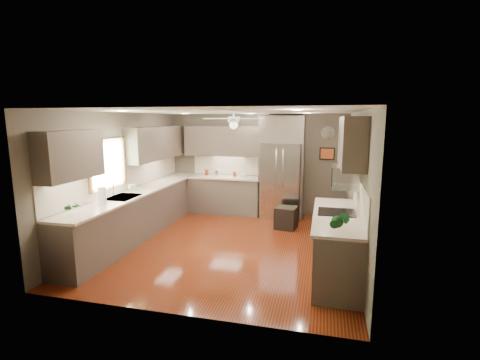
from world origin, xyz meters
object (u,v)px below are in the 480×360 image
at_px(potted_plant_left, 74,207).
at_px(bowl, 243,176).
at_px(soap_bottle, 132,186).
at_px(microwave, 346,177).
at_px(stool, 286,218).
at_px(potted_plant_right, 340,222).
at_px(canister_a, 207,172).
at_px(canister_d, 235,174).
at_px(paper_towel, 102,196).
at_px(canister_b, 217,174).
at_px(refrigerator, 282,169).

bearing_deg(potted_plant_left, bowl, 67.19).
relative_size(soap_bottle, microwave, 0.33).
xyz_separation_m(microwave, stool, (-1.10, 1.82, -1.24)).
bearing_deg(bowl, potted_plant_right, -61.42).
xyz_separation_m(canister_a, microwave, (3.26, -2.80, 0.46)).
bearing_deg(microwave, canister_d, 132.02).
bearing_deg(potted_plant_right, canister_a, 127.87).
xyz_separation_m(canister_d, paper_towel, (-1.45, -3.34, 0.08)).
bearing_deg(canister_b, canister_a, 166.62).
bearing_deg(canister_a, potted_plant_left, -99.84).
height_order(canister_a, stool, canister_a).
height_order(canister_a, microwave, microwave).
xyz_separation_m(canister_a, soap_bottle, (-0.83, -2.20, 0.01)).
xyz_separation_m(potted_plant_left, paper_towel, (-0.01, 0.70, 0.01)).
bearing_deg(paper_towel, soap_bottle, 96.13).
distance_m(soap_bottle, bowl, 2.80).
distance_m(canister_a, canister_b, 0.30).
height_order(potted_plant_right, refrigerator, refrigerator).
relative_size(refrigerator, paper_towel, 7.44).
bearing_deg(canister_b, canister_d, 7.91).
relative_size(canister_b, bowl, 0.75).
relative_size(refrigerator, microwave, 4.45).
bearing_deg(canister_a, stool, -24.38).
relative_size(refrigerator, stool, 4.88).
height_order(potted_plant_left, microwave, microwave).
relative_size(microwave, stool, 1.10).
relative_size(canister_d, microwave, 0.21).
bearing_deg(stool, paper_towel, -140.52).
relative_size(canister_b, canister_d, 1.28).
bearing_deg(microwave, stool, 121.07).
bearing_deg(canister_d, potted_plant_right, -59.24).
relative_size(canister_b, stool, 0.29).
height_order(bowl, refrigerator, refrigerator).
height_order(potted_plant_left, paper_towel, paper_towel).
height_order(soap_bottle, refrigerator, refrigerator).
bearing_deg(bowl, soap_bottle, -130.20).
bearing_deg(canister_b, bowl, 0.82).
height_order(refrigerator, paper_towel, refrigerator).
xyz_separation_m(bowl, refrigerator, (0.96, -0.03, 0.22)).
bearing_deg(microwave, refrigerator, 116.09).
xyz_separation_m(canister_d, stool, (1.42, -0.98, -0.76)).
distance_m(canister_a, stool, 2.50).
distance_m(potted_plant_right, microwave, 1.30).
distance_m(bowl, stool, 1.67).
height_order(canister_b, potted_plant_right, potted_plant_right).
xyz_separation_m(canister_a, stool, (2.17, -0.98, -0.78)).
distance_m(canister_a, potted_plant_right, 5.13).
bearing_deg(paper_towel, potted_plant_left, -89.59).
bearing_deg(stool, canister_d, 145.56).
bearing_deg(canister_b, potted_plant_right, -54.30).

